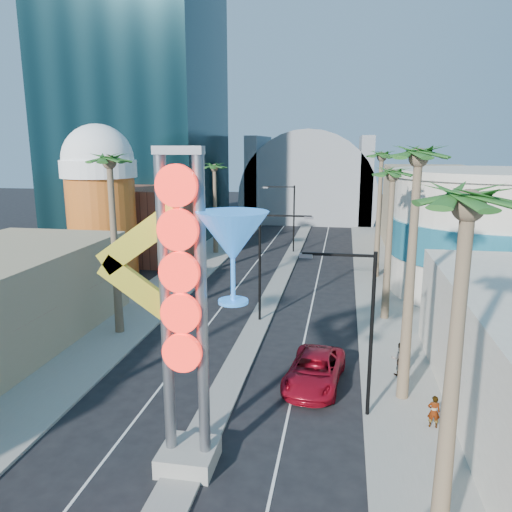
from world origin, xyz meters
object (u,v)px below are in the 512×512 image
at_px(neon_sign, 204,292).
at_px(pedestrian_a, 434,412).
at_px(red_pickup, 314,370).
at_px(pedestrian_b, 400,359).

xyz_separation_m(neon_sign, pedestrian_a, (9.24, 4.41, -6.39)).
height_order(red_pickup, pedestrian_a, pedestrian_a).
distance_m(neon_sign, pedestrian_a, 12.07).
bearing_deg(neon_sign, pedestrian_a, 25.52).
xyz_separation_m(neon_sign, red_pickup, (3.71, 7.85, -6.48)).
bearing_deg(neon_sign, pedestrian_b, 49.12).
distance_m(red_pickup, pedestrian_b, 4.85).
height_order(neon_sign, pedestrian_a, neon_sign).
bearing_deg(pedestrian_b, red_pickup, 14.77).
bearing_deg(neon_sign, red_pickup, 64.69).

